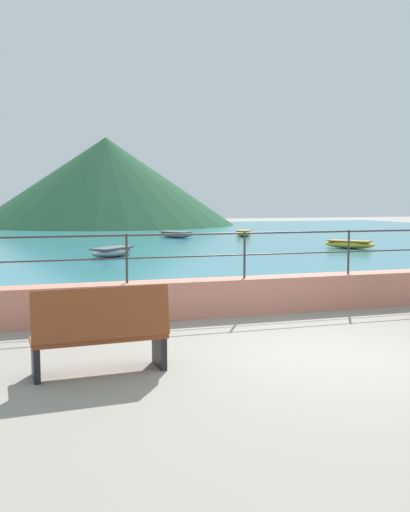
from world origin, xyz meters
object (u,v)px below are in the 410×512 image
(boat_1, at_px, (349,244))
(boat_2, at_px, (176,234))
(bench_main, at_px, (101,331))
(bollard, at_px, (110,309))
(boat_0, at_px, (112,252))
(boat_3, at_px, (244,233))

(boat_1, relative_size, boat_2, 1.00)
(bench_main, relative_size, bollard, 2.39)
(boat_0, xyz_separation_m, boat_1, (10.77, 0.62, 0.00))
(bollard, bearing_deg, boat_0, 81.89)
(boat_1, height_order, boat_3, same)
(bench_main, relative_size, boat_0, 0.76)
(boat_0, distance_m, boat_1, 10.79)
(boat_0, relative_size, boat_1, 0.98)
(bollard, height_order, boat_0, bollard)
(bollard, xyz_separation_m, boat_3, (11.24, 22.71, -0.11))
(bench_main, relative_size, boat_1, 0.74)
(boat_3, bearing_deg, bench_main, -114.93)
(boat_2, bearing_deg, bollard, -107.03)
(boat_3, bearing_deg, boat_0, -132.12)
(bollard, xyz_separation_m, boat_1, (12.51, 12.83, -0.11))
(boat_1, distance_m, boat_3, 9.96)
(bench_main, distance_m, boat_0, 14.82)
(bench_main, xyz_separation_m, bollard, (0.45, 2.45, -0.20))
(bench_main, distance_m, boat_3, 27.74)
(boat_3, bearing_deg, boat_2, -175.89)
(bollard, distance_m, boat_2, 23.42)
(boat_2, bearing_deg, boat_3, 4.11)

